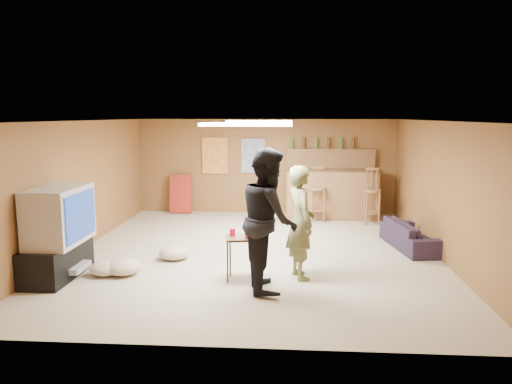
# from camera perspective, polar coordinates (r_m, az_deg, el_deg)

# --- Properties ---
(ground) EXTENTS (7.00, 7.00, 0.00)m
(ground) POSITION_cam_1_polar(r_m,az_deg,el_deg) (8.48, -0.10, -6.90)
(ground) COLOR tan
(ground) RESTS_ON ground
(ceiling) EXTENTS (6.00, 7.00, 0.02)m
(ceiling) POSITION_cam_1_polar(r_m,az_deg,el_deg) (8.16, -0.10, 8.14)
(ceiling) COLOR silver
(ceiling) RESTS_ON ground
(wall_back) EXTENTS (6.00, 0.02, 2.20)m
(wall_back) POSITION_cam_1_polar(r_m,az_deg,el_deg) (11.72, 1.14, 2.94)
(wall_back) COLOR brown
(wall_back) RESTS_ON ground
(wall_front) EXTENTS (6.00, 0.02, 2.20)m
(wall_front) POSITION_cam_1_polar(r_m,az_deg,el_deg) (4.83, -3.12, -5.52)
(wall_front) COLOR brown
(wall_front) RESTS_ON ground
(wall_left) EXTENTS (0.02, 7.00, 2.20)m
(wall_left) POSITION_cam_1_polar(r_m,az_deg,el_deg) (8.98, -19.57, 0.64)
(wall_left) COLOR brown
(wall_left) RESTS_ON ground
(wall_right) EXTENTS (0.02, 7.00, 2.20)m
(wall_right) POSITION_cam_1_polar(r_m,az_deg,el_deg) (8.57, 20.33, 0.24)
(wall_right) COLOR brown
(wall_right) RESTS_ON ground
(tv_stand) EXTENTS (0.55, 1.30, 0.50)m
(tv_stand) POSITION_cam_1_polar(r_m,az_deg,el_deg) (7.70, -21.78, -7.25)
(tv_stand) COLOR black
(tv_stand) RESTS_ON ground
(dvd_box) EXTENTS (0.35, 0.50, 0.08)m
(dvd_box) POSITION_cam_1_polar(r_m,az_deg,el_deg) (7.63, -20.24, -8.07)
(dvd_box) COLOR #B2B2B7
(dvd_box) RESTS_ON tv_stand
(tv_body) EXTENTS (0.60, 1.10, 0.80)m
(tv_body) POSITION_cam_1_polar(r_m,az_deg,el_deg) (7.52, -21.58, -2.51)
(tv_body) COLOR #B2B2B7
(tv_body) RESTS_ON tv_stand
(tv_screen) EXTENTS (0.02, 0.95, 0.65)m
(tv_screen) POSITION_cam_1_polar(r_m,az_deg,el_deg) (7.39, -19.41, -2.58)
(tv_screen) COLOR navy
(tv_screen) RESTS_ON tv_body
(bar_counter) EXTENTS (2.00, 0.60, 1.10)m
(bar_counter) POSITION_cam_1_polar(r_m,az_deg,el_deg) (11.26, 8.63, -0.21)
(bar_counter) COLOR brown
(bar_counter) RESTS_ON ground
(bar_lip) EXTENTS (2.10, 0.12, 0.05)m
(bar_lip) POSITION_cam_1_polar(r_m,az_deg,el_deg) (10.95, 8.80, 2.43)
(bar_lip) COLOR #3B2613
(bar_lip) RESTS_ON bar_counter
(bar_shelf) EXTENTS (2.00, 0.18, 0.05)m
(bar_shelf) POSITION_cam_1_polar(r_m,az_deg,el_deg) (11.60, 8.57, 4.77)
(bar_shelf) COLOR brown
(bar_shelf) RESTS_ON bar_backing
(bar_backing) EXTENTS (2.00, 0.14, 0.60)m
(bar_backing) POSITION_cam_1_polar(r_m,az_deg,el_deg) (11.65, 8.52, 3.31)
(bar_backing) COLOR brown
(bar_backing) RESTS_ON bar_counter
(poster_left) EXTENTS (0.60, 0.03, 0.85)m
(poster_left) POSITION_cam_1_polar(r_m,az_deg,el_deg) (11.78, -4.72, 4.16)
(poster_left) COLOR #BF3F26
(poster_left) RESTS_ON wall_back
(poster_right) EXTENTS (0.55, 0.03, 0.80)m
(poster_right) POSITION_cam_1_polar(r_m,az_deg,el_deg) (11.67, -0.34, 4.15)
(poster_right) COLOR #334C99
(poster_right) RESTS_ON wall_back
(folding_chair_stack) EXTENTS (0.50, 0.26, 0.91)m
(folding_chair_stack) POSITION_cam_1_polar(r_m,az_deg,el_deg) (11.88, -8.60, -0.24)
(folding_chair_stack) COLOR #A62B1E
(folding_chair_stack) RESTS_ON ground
(ceiling_panel_front) EXTENTS (1.20, 0.60, 0.04)m
(ceiling_panel_front) POSITION_cam_1_polar(r_m,az_deg,el_deg) (6.67, -1.04, 7.73)
(ceiling_panel_front) COLOR white
(ceiling_panel_front) RESTS_ON ceiling
(ceiling_panel_back) EXTENTS (1.20, 0.60, 0.04)m
(ceiling_panel_back) POSITION_cam_1_polar(r_m,az_deg,el_deg) (9.36, 0.44, 8.04)
(ceiling_panel_back) COLOR white
(ceiling_panel_back) RESTS_ON ceiling
(person_olive) EXTENTS (0.55, 0.68, 1.61)m
(person_olive) POSITION_cam_1_polar(r_m,az_deg,el_deg) (7.04, 5.10, -3.46)
(person_olive) COLOR olive
(person_olive) RESTS_ON ground
(person_black) EXTENTS (0.86, 1.02, 1.88)m
(person_black) POSITION_cam_1_polar(r_m,az_deg,el_deg) (6.54, 1.46, -3.14)
(person_black) COLOR black
(person_black) RESTS_ON ground
(sofa) EXTENTS (0.86, 1.67, 0.46)m
(sofa) POSITION_cam_1_polar(r_m,az_deg,el_deg) (9.10, 17.41, -4.72)
(sofa) COLOR black
(sofa) RESTS_ON ground
(tray_table) EXTENTS (0.53, 0.46, 0.62)m
(tray_table) POSITION_cam_1_polar(r_m,az_deg,el_deg) (7.03, -1.49, -7.60)
(tray_table) COLOR #3B2613
(tray_table) RESTS_ON ground
(cup_red_near) EXTENTS (0.09, 0.09, 0.11)m
(cup_red_near) POSITION_cam_1_polar(r_m,az_deg,el_deg) (6.97, -2.69, -4.63)
(cup_red_near) COLOR red
(cup_red_near) RESTS_ON tray_table
(cup_red_far) EXTENTS (0.09, 0.09, 0.11)m
(cup_red_far) POSITION_cam_1_polar(r_m,az_deg,el_deg) (6.85, -0.94, -4.86)
(cup_red_far) COLOR red
(cup_red_far) RESTS_ON tray_table
(cup_blue) EXTENTS (0.10, 0.10, 0.12)m
(cup_blue) POSITION_cam_1_polar(r_m,az_deg,el_deg) (7.01, -0.15, -4.52)
(cup_blue) COLOR #151792
(cup_blue) RESTS_ON tray_table
(bar_stool_left) EXTENTS (0.45, 0.45, 1.15)m
(bar_stool_left) POSITION_cam_1_polar(r_m,az_deg,el_deg) (10.89, 7.07, -0.36)
(bar_stool_left) COLOR brown
(bar_stool_left) RESTS_ON ground
(bar_stool_right) EXTENTS (0.48, 0.48, 1.22)m
(bar_stool_right) POSITION_cam_1_polar(r_m,az_deg,el_deg) (10.80, 13.15, -0.42)
(bar_stool_right) COLOR brown
(bar_stool_right) RESTS_ON ground
(cushion_near_tv) EXTENTS (0.60, 0.60, 0.23)m
(cushion_near_tv) POSITION_cam_1_polar(r_m,az_deg,el_deg) (7.56, -14.88, -8.24)
(cushion_near_tv) COLOR tan
(cushion_near_tv) RESTS_ON ground
(cushion_mid) EXTENTS (0.52, 0.52, 0.22)m
(cushion_mid) POSITION_cam_1_polar(r_m,az_deg,el_deg) (8.16, -9.29, -6.85)
(cushion_mid) COLOR tan
(cushion_mid) RESTS_ON ground
(cushion_far) EXTENTS (0.52, 0.52, 0.21)m
(cushion_far) POSITION_cam_1_polar(r_m,az_deg,el_deg) (7.61, -16.79, -8.32)
(cushion_far) COLOR tan
(cushion_far) RESTS_ON ground
(bottle_row) EXTENTS (1.48, 0.08, 0.26)m
(bottle_row) POSITION_cam_1_polar(r_m,az_deg,el_deg) (11.56, 7.60, 5.55)
(bottle_row) COLOR #3F7233
(bottle_row) RESTS_ON bar_shelf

